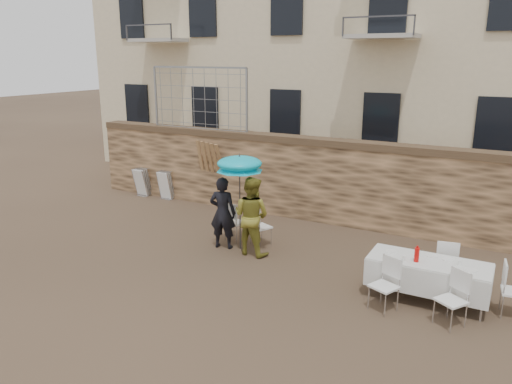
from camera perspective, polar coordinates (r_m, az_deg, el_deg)
The scene contains 16 objects.
ground at distance 10.02m, azimuth -8.15°, elevation -10.42°, with size 80.00×80.00×0.00m, color brown.
stone_wall at distance 13.74m, azimuth 4.08°, elevation 1.72°, with size 13.00×0.50×2.20m, color brown.
chain_link_fence at distance 14.89m, azimuth -6.52°, elevation 10.51°, with size 3.20×0.06×1.80m, color gray, non-canonical shape.
man_suit at distance 11.46m, azimuth -3.82°, elevation -2.39°, with size 0.62×0.40×1.69m, color black.
woman_dress at distance 11.08m, azimuth -0.54°, elevation -2.73°, with size 0.86×0.67×1.78m, color gold.
umbrella at distance 11.05m, azimuth -1.89°, elevation 2.94°, with size 1.05×1.05×2.07m.
couple_chair_left at distance 12.02m, azimuth -2.40°, elevation -3.34°, with size 0.48×0.48×0.96m, color white, non-canonical shape.
couple_chair_right at distance 11.69m, azimuth 0.56°, elevation -3.87°, with size 0.48×0.48×0.96m, color white, non-canonical shape.
banquet_table at distance 9.55m, azimuth 19.17°, elevation -7.67°, with size 2.10×0.85×0.78m.
soda_bottle at distance 9.38m, azimuth 17.89°, elevation -6.84°, with size 0.09×0.09×0.26m, color red.
table_chair_front_left at distance 9.07m, azimuth 14.42°, elevation -10.26°, with size 0.48×0.48×0.96m, color white, non-canonical shape.
table_chair_front_right at distance 8.92m, azimuth 21.40°, elevation -11.34°, with size 0.48×0.48×0.96m, color white, non-canonical shape.
table_chair_back at distance 10.36m, azimuth 20.90°, elevation -7.52°, with size 0.48×0.48×0.96m, color white, non-canonical shape.
chair_stack_left at distance 16.30m, azimuth -12.58°, elevation 1.23°, with size 0.46×0.40×0.92m, color white, non-canonical shape.
chair_stack_right at distance 15.74m, azimuth -10.09°, elevation 0.87°, with size 0.46×0.32×0.92m, color white, non-canonical shape.
wood_planks at distance 14.74m, azimuth -5.12°, elevation 2.23°, with size 0.70×0.20×2.00m, color #A37749, non-canonical shape.
Camera 1 is at (5.47, -7.19, 4.32)m, focal length 35.00 mm.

